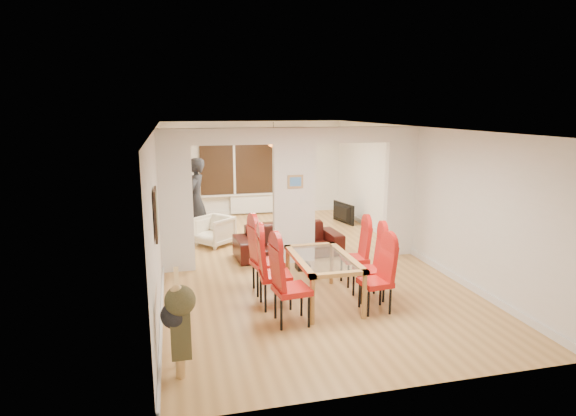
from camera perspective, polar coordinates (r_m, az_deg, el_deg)
name	(u,v)px	position (r m, az deg, el deg)	size (l,w,h in m)	color
floor	(294,261)	(9.49, 0.70, -6.36)	(5.00, 9.00, 0.01)	tan
room_walls	(294,196)	(9.17, 0.72, 1.39)	(5.00, 9.00, 2.60)	silver
divider_wall	(294,196)	(9.17, 0.72, 1.39)	(5.00, 0.18, 2.60)	white
bay_window_blinds	(255,161)	(13.44, -3.99, 5.55)	(3.00, 0.08, 1.80)	black
radiator	(255,204)	(13.59, -3.89, 0.50)	(1.40, 0.08, 0.50)	white
pendant_light	(273,140)	(12.33, -1.74, 8.04)	(0.36, 0.36, 0.36)	orange
stair_newel	(178,313)	(6.04, -12.91, -12.02)	(0.40, 1.20, 1.10)	tan
wall_poster	(156,214)	(6.48, -15.39, -0.72)	(0.04, 0.52, 0.67)	gray
pillar_photo	(295,182)	(9.02, 0.88, 3.15)	(0.30, 0.03, 0.25)	#4C8CD8
dining_table	(323,279)	(7.51, 4.16, -8.44)	(0.87, 1.55, 0.72)	#B88444
dining_chair_la	(292,283)	(6.71, 0.45, -8.92)	(0.47, 0.47, 1.17)	red
dining_chair_lb	(275,270)	(7.26, -1.52, -7.36)	(0.46, 0.46, 1.15)	red
dining_chair_lc	(267,258)	(7.82, -2.51, -5.91)	(0.46, 0.46, 1.16)	red
dining_chair_ra	(375,277)	(7.23, 10.32, -8.07)	(0.42, 0.42, 1.05)	red
dining_chair_rb	(369,266)	(7.64, 9.58, -6.77)	(0.44, 0.44, 1.09)	red
dining_chair_rc	(355,254)	(8.26, 7.91, -5.43)	(0.42, 0.42, 1.05)	red
sofa	(288,241)	(9.76, 0.05, -3.91)	(2.15, 0.84, 0.63)	black
armchair	(214,231)	(10.64, -8.74, -2.68)	(0.71, 0.69, 0.64)	#F1E6CC
person	(196,200)	(10.89, -10.90, 0.91)	(0.45, 0.69, 1.88)	black
television	(340,213)	(12.60, 6.24, -0.61)	(0.12, 0.92, 0.53)	black
coffee_table	(279,227)	(11.69, -1.05, -2.32)	(0.91, 0.46, 0.21)	#362012
bottle	(282,216)	(11.76, -0.66, -1.01)	(0.07, 0.07, 0.28)	#143F19
bowl	(282,223)	(11.60, -0.72, -1.77)	(0.20, 0.20, 0.05)	#362012
shoes	(303,267)	(9.04, 1.74, -6.96)	(0.24, 0.26, 0.10)	black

